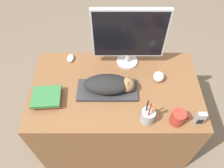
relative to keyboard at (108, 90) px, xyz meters
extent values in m
cube|color=brown|center=(0.06, 0.03, -0.38)|extent=(1.22, 0.70, 0.74)
cube|color=#2D2D33|center=(0.00, 0.00, 0.00)|extent=(0.42, 0.18, 0.02)
ellipsoid|color=black|center=(0.00, 0.00, 0.07)|extent=(0.32, 0.16, 0.11)
sphere|color=olive|center=(0.14, 0.00, 0.06)|extent=(0.10, 0.10, 0.10)
cone|color=olive|center=(0.14, -0.03, 0.11)|extent=(0.04, 0.04, 0.04)
cone|color=olive|center=(0.14, 0.03, 0.11)|extent=(0.04, 0.04, 0.04)
cylinder|color=#B7B7BC|center=(0.15, 0.28, 0.00)|extent=(0.16, 0.16, 0.02)
cylinder|color=#B7B7BC|center=(0.15, 0.28, 0.04)|extent=(0.04, 0.04, 0.08)
cube|color=#B7B7BC|center=(0.15, 0.28, 0.27)|extent=(0.52, 0.03, 0.40)
cube|color=black|center=(0.15, 0.27, 0.27)|extent=(0.49, 0.01, 0.37)
ellipsoid|color=silver|center=(-0.29, 0.31, 0.01)|extent=(0.05, 0.08, 0.03)
cylinder|color=#9E2D23|center=(0.44, -0.24, 0.04)|extent=(0.09, 0.09, 0.11)
torus|color=#9E2D23|center=(0.49, -0.24, 0.04)|extent=(0.07, 0.01, 0.07)
cylinder|color=#939399|center=(0.26, -0.23, 0.04)|extent=(0.09, 0.09, 0.10)
cylinder|color=orange|center=(0.28, -0.22, 0.10)|extent=(0.01, 0.01, 0.14)
cylinder|color=black|center=(0.24, -0.22, 0.11)|extent=(0.01, 0.01, 0.17)
cylinder|color=#B21E1E|center=(0.25, -0.25, 0.12)|extent=(0.01, 0.01, 0.19)
sphere|color=silver|center=(0.37, 0.10, 0.03)|extent=(0.08, 0.08, 0.08)
cube|color=#99999E|center=(0.58, -0.25, 0.04)|extent=(0.05, 0.03, 0.11)
cube|color=black|center=(0.58, -0.26, 0.03)|extent=(0.04, 0.00, 0.05)
cube|color=maroon|center=(-0.40, -0.08, 0.00)|extent=(0.19, 0.15, 0.03)
cube|color=#2D6B38|center=(-0.41, -0.08, 0.03)|extent=(0.20, 0.18, 0.03)
camera|label=1|loc=(0.03, -0.89, 1.24)|focal=35.00mm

